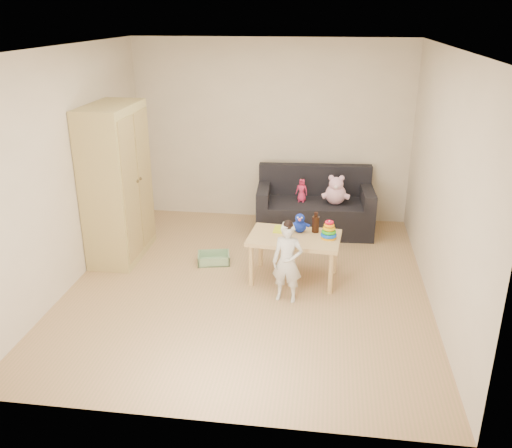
# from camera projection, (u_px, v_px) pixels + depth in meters

# --- Properties ---
(room) EXTENTS (4.50, 4.50, 4.50)m
(room) POSITION_uv_depth(u_px,v_px,m) (248.00, 176.00, 5.75)
(room) COLOR tan
(room) RESTS_ON ground
(wardrobe) EXTENTS (0.53, 1.06, 1.92)m
(wardrobe) POSITION_uv_depth(u_px,v_px,m) (117.00, 183.00, 6.64)
(wardrobe) COLOR tan
(wardrobe) RESTS_ON ground
(sofa) EXTENTS (1.65, 0.90, 0.45)m
(sofa) POSITION_uv_depth(u_px,v_px,m) (314.00, 216.00, 7.64)
(sofa) COLOR black
(sofa) RESTS_ON ground
(play_table) EXTENTS (1.08, 0.73, 0.54)m
(play_table) POSITION_uv_depth(u_px,v_px,m) (294.00, 258.00, 6.26)
(play_table) COLOR tan
(play_table) RESTS_ON ground
(storage_bin) EXTENTS (0.45, 0.37, 0.12)m
(storage_bin) POSITION_uv_depth(u_px,v_px,m) (214.00, 258.00, 6.74)
(storage_bin) COLOR #81A779
(storage_bin) RESTS_ON ground
(toddler) EXTENTS (0.35, 0.26, 0.88)m
(toddler) POSITION_uv_depth(u_px,v_px,m) (287.00, 263.00, 5.74)
(toddler) COLOR silver
(toddler) RESTS_ON ground
(pink_bear) EXTENTS (0.33, 0.30, 0.34)m
(pink_bear) POSITION_uv_depth(u_px,v_px,m) (336.00, 192.00, 7.39)
(pink_bear) COLOR #FFBBDA
(pink_bear) RESTS_ON sofa
(doll) EXTENTS (0.18, 0.14, 0.32)m
(doll) POSITION_uv_depth(u_px,v_px,m) (302.00, 191.00, 7.49)
(doll) COLOR #DA2856
(doll) RESTS_ON sofa
(ring_stacker) EXTENTS (0.19, 0.19, 0.21)m
(ring_stacker) POSITION_uv_depth(u_px,v_px,m) (329.00, 231.00, 6.07)
(ring_stacker) COLOR #FFAC0D
(ring_stacker) RESTS_ON play_table
(brown_bottle) EXTENTS (0.08, 0.08, 0.24)m
(brown_bottle) POSITION_uv_depth(u_px,v_px,m) (316.00, 224.00, 6.24)
(brown_bottle) COLOR black
(brown_bottle) RESTS_ON play_table
(blue_plush) EXTENTS (0.20, 0.16, 0.23)m
(blue_plush) POSITION_uv_depth(u_px,v_px,m) (300.00, 223.00, 6.23)
(blue_plush) COLOR #152EBF
(blue_plush) RESTS_ON play_table
(wooden_figure) EXTENTS (0.05, 0.05, 0.11)m
(wooden_figure) POSITION_uv_depth(u_px,v_px,m) (289.00, 231.00, 6.16)
(wooden_figure) COLOR brown
(wooden_figure) RESTS_ON play_table
(yellow_book) EXTENTS (0.23, 0.23, 0.02)m
(yellow_book) POSITION_uv_depth(u_px,v_px,m) (284.00, 230.00, 6.32)
(yellow_book) COLOR #CFDF17
(yellow_book) RESTS_ON play_table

